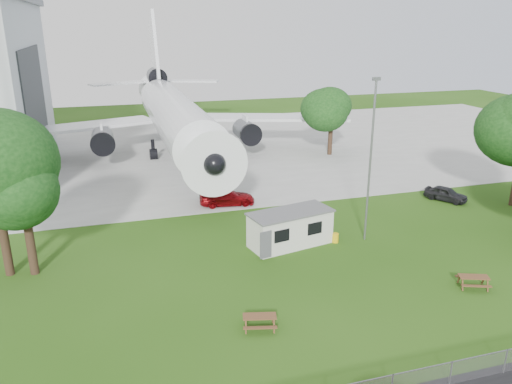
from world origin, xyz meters
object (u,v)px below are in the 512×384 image
object	(u,v)px
airliner	(174,113)
picnic_east	(472,287)
picnic_west	(260,328)
site_cabin	(290,228)

from	to	relation	value
airliner	picnic_east	xyz separation A→B (m)	(13.10, -38.17, -5.27)
airliner	picnic_east	world-z (taller)	airliner
airliner	picnic_west	bearing A→B (deg)	-91.35
airliner	site_cabin	xyz separation A→B (m)	(4.42, -28.93, -3.96)
picnic_west	picnic_east	world-z (taller)	same
airliner	picnic_east	size ratio (longest dim) A/B	26.52
picnic_west	picnic_east	bearing A→B (deg)	15.54
airliner	picnic_east	bearing A→B (deg)	-71.06
picnic_east	site_cabin	bearing A→B (deg)	153.99
picnic_west	site_cabin	bearing A→B (deg)	74.98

